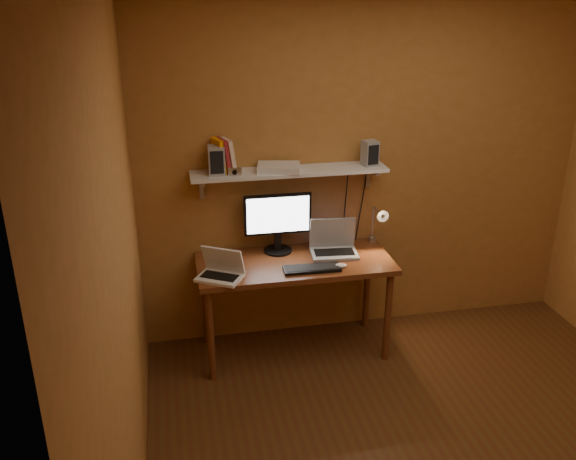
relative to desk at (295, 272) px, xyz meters
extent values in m
cube|color=#4F3114|center=(0.61, -1.28, -0.67)|extent=(3.40, 3.20, 0.02)
cube|color=#AC6D34|center=(0.61, 0.33, 0.64)|extent=(3.40, 0.02, 2.60)
cube|color=#AC6D34|center=(-1.10, -1.28, 0.64)|extent=(0.02, 3.20, 2.60)
cube|color=brown|center=(0.00, 0.00, 0.07)|extent=(1.40, 0.60, 0.04)
cylinder|color=brown|center=(-0.64, -0.24, -0.31)|extent=(0.05, 0.05, 0.71)
cylinder|color=brown|center=(0.64, -0.24, -0.31)|extent=(0.05, 0.05, 0.71)
cylinder|color=brown|center=(-0.64, 0.24, -0.31)|extent=(0.05, 0.05, 0.71)
cylinder|color=brown|center=(0.64, 0.24, -0.31)|extent=(0.05, 0.05, 0.71)
cube|color=silver|center=(0.00, 0.19, 0.70)|extent=(1.40, 0.25, 0.02)
cube|color=silver|center=(-0.62, 0.30, 0.60)|extent=(0.03, 0.03, 0.18)
cube|color=silver|center=(0.62, 0.30, 0.60)|extent=(0.03, 0.03, 0.18)
cylinder|color=black|center=(-0.09, 0.19, 0.09)|extent=(0.21, 0.21, 0.02)
cube|color=black|center=(-0.09, 0.19, 0.17)|extent=(0.05, 0.04, 0.15)
cube|color=black|center=(-0.09, 0.19, 0.38)|extent=(0.49, 0.03, 0.30)
cube|color=white|center=(-0.09, 0.18, 0.38)|extent=(0.46, 0.01, 0.27)
cube|color=gray|center=(0.31, 0.05, 0.10)|extent=(0.36, 0.27, 0.02)
cube|color=black|center=(0.31, 0.05, 0.11)|extent=(0.30, 0.16, 0.00)
cube|color=gray|center=(0.32, 0.15, 0.22)|extent=(0.34, 0.09, 0.24)
cube|color=#181645|center=(0.32, 0.15, 0.22)|extent=(0.30, 0.07, 0.20)
cube|color=silver|center=(-0.56, -0.18, 0.10)|extent=(0.35, 0.32, 0.02)
cube|color=black|center=(-0.56, -0.18, 0.11)|extent=(0.27, 0.22, 0.00)
cube|color=silver|center=(-0.52, -0.12, 0.20)|extent=(0.29, 0.22, 0.19)
cube|color=black|center=(-0.52, -0.12, 0.20)|extent=(0.25, 0.18, 0.16)
cube|color=black|center=(0.09, -0.17, 0.10)|extent=(0.40, 0.14, 0.02)
ellipsoid|color=silver|center=(0.29, -0.17, 0.10)|extent=(0.09, 0.06, 0.03)
cube|color=silver|center=(0.66, 0.24, 0.08)|extent=(0.05, 0.06, 0.08)
cylinder|color=silver|center=(0.66, 0.24, 0.23)|extent=(0.02, 0.02, 0.28)
cylinder|color=silver|center=(0.66, 0.16, 0.37)|extent=(0.01, 0.16, 0.01)
cone|color=silver|center=(0.66, 0.08, 0.37)|extent=(0.09, 0.09, 0.09)
sphere|color=#FFE0A5|center=(0.66, 0.06, 0.37)|extent=(0.04, 0.04, 0.04)
cube|color=gray|center=(-0.51, 0.18, 0.81)|extent=(0.12, 0.12, 0.20)
cube|color=gray|center=(0.59, 0.19, 0.80)|extent=(0.12, 0.12, 0.18)
cube|color=orange|center=(-0.49, 0.21, 0.83)|extent=(0.09, 0.17, 0.24)
cube|color=maroon|center=(-0.46, 0.21, 0.83)|extent=(0.10, 0.17, 0.24)
cube|color=beige|center=(-0.43, 0.21, 0.83)|extent=(0.11, 0.17, 0.24)
cube|color=silver|center=(-0.39, 0.13, 0.74)|extent=(0.10, 0.05, 0.06)
cylinder|color=black|center=(-0.39, 0.11, 0.74)|extent=(0.04, 0.03, 0.03)
cube|color=silver|center=(-0.08, 0.18, 0.74)|extent=(0.33, 0.25, 0.05)
camera|label=1|loc=(-0.82, -3.87, 1.95)|focal=38.00mm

